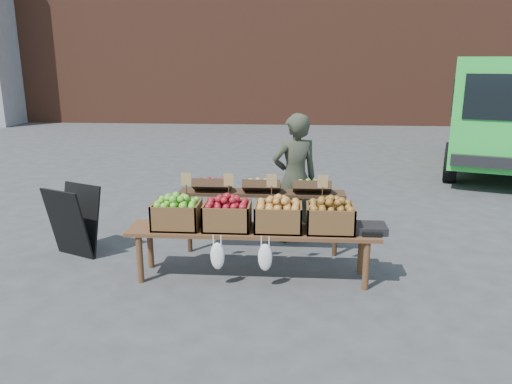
# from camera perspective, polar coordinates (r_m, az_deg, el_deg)

# --- Properties ---
(ground) EXTENTS (80.00, 80.00, 0.00)m
(ground) POSITION_cam_1_polar(r_m,az_deg,el_deg) (5.88, 3.00, -8.55)
(ground) COLOR #3E3E40
(delivery_van) EXTENTS (4.00, 5.82, 2.38)m
(delivery_van) POSITION_cam_1_polar(r_m,az_deg,el_deg) (12.06, 27.06, 7.86)
(delivery_van) COLOR green
(delivery_van) RESTS_ON ground
(vendor) EXTENTS (0.72, 0.60, 1.69)m
(vendor) POSITION_cam_1_polar(r_m,az_deg,el_deg) (6.47, 4.45, 1.52)
(vendor) COLOR #343829
(vendor) RESTS_ON ground
(chalkboard_sign) EXTENTS (0.66, 0.53, 0.88)m
(chalkboard_sign) POSITION_cam_1_polar(r_m,az_deg,el_deg) (6.45, -20.11, -3.14)
(chalkboard_sign) COLOR black
(chalkboard_sign) RESTS_ON ground
(back_table) EXTENTS (2.10, 0.44, 1.04)m
(back_table) POSITION_cam_1_polar(r_m,az_deg,el_deg) (6.09, 0.65, -2.48)
(back_table) COLOR #372416
(back_table) RESTS_ON ground
(display_bench) EXTENTS (2.70, 0.56, 0.57)m
(display_bench) POSITION_cam_1_polar(r_m,az_deg,el_deg) (5.50, -0.38, -7.05)
(display_bench) COLOR #53341E
(display_bench) RESTS_ON ground
(crate_golden_apples) EXTENTS (0.50, 0.40, 0.28)m
(crate_golden_apples) POSITION_cam_1_polar(r_m,az_deg,el_deg) (5.48, -9.04, -2.60)
(crate_golden_apples) COLOR #488D19
(crate_golden_apples) RESTS_ON display_bench
(crate_russet_pears) EXTENTS (0.50, 0.40, 0.28)m
(crate_russet_pears) POSITION_cam_1_polar(r_m,az_deg,el_deg) (5.38, -3.31, -2.76)
(crate_russet_pears) COLOR maroon
(crate_russet_pears) RESTS_ON display_bench
(crate_red_apples) EXTENTS (0.50, 0.40, 0.28)m
(crate_red_apples) POSITION_cam_1_polar(r_m,az_deg,el_deg) (5.34, 2.56, -2.89)
(crate_red_apples) COLOR #A9921C
(crate_red_apples) RESTS_ON display_bench
(crate_green_apples) EXTENTS (0.50, 0.40, 0.28)m
(crate_green_apples) POSITION_cam_1_polar(r_m,az_deg,el_deg) (5.35, 8.46, -2.99)
(crate_green_apples) COLOR #935B21
(crate_green_apples) RESTS_ON display_bench
(weighing_scale) EXTENTS (0.34, 0.30, 0.08)m
(weighing_scale) POSITION_cam_1_polar(r_m,az_deg,el_deg) (5.43, 12.90, -4.05)
(weighing_scale) COLOR black
(weighing_scale) RESTS_ON display_bench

